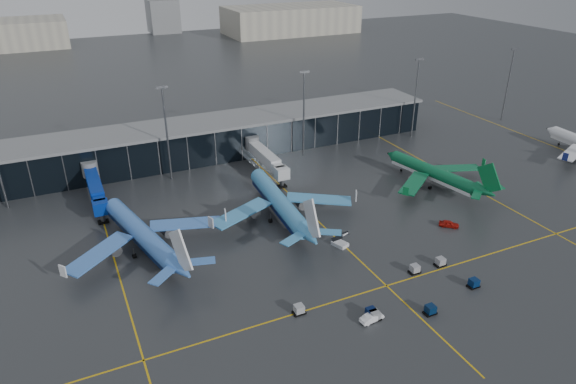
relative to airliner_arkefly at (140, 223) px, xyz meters
name	(u,v)px	position (x,y,z in m)	size (l,w,h in m)	color
ground	(303,258)	(28.87, -17.24, -6.28)	(600.00, 600.00, 0.00)	#282B2D
terminal_pier	(210,138)	(28.87, 44.76, -0.86)	(142.00, 17.00, 10.70)	black
jet_bridges	(95,187)	(-6.13, 25.74, -1.73)	(94.00, 27.50, 7.20)	#595B60
flood_masts	(239,120)	(33.87, 32.76, 7.53)	(203.00, 0.50, 25.50)	#595B60
distant_hangars	(189,24)	(78.82, 252.83, 2.51)	(260.00, 71.00, 22.00)	#B2AD99
taxi_lines	(322,224)	(38.87, -6.63, -6.27)	(220.00, 120.00, 0.02)	gold
airliner_arkefly	(140,223)	(0.00, 0.00, 0.00)	(35.89, 40.88, 12.56)	#4078D2
airliner_klm_near	(279,192)	(31.59, 0.98, 0.06)	(36.23, 41.26, 12.68)	#3F93D0
airliner_aer_lingus	(433,165)	(75.42, -0.02, -0.70)	(31.91, 36.34, 11.17)	#0B6137
baggage_carts	(402,294)	(39.48, -36.23, -5.52)	(35.08, 12.60, 1.70)	black
mobile_airstair	(340,242)	(38.10, -16.26, -5.51)	(3.19, 3.77, 3.45)	white
service_van_red	(449,224)	(64.45, -19.73, -5.53)	(1.77, 4.40, 1.50)	#A8130C
service_van_white	(372,317)	(30.83, -39.39, -5.56)	(1.53, 4.39, 1.45)	white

